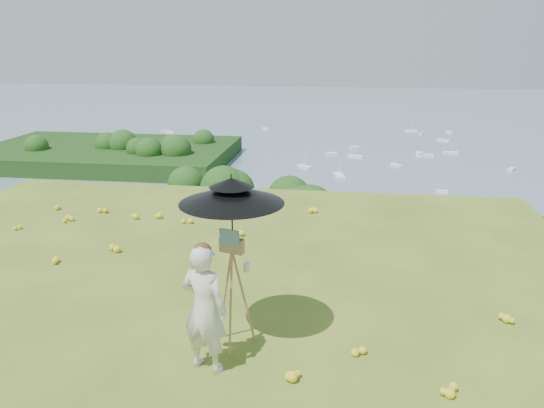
# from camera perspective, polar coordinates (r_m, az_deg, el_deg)

# --- Properties ---
(ground) EXTENTS (14.00, 14.00, 0.00)m
(ground) POSITION_cam_1_polar(r_m,az_deg,el_deg) (8.46, -9.24, -10.94)
(ground) COLOR #506D1F
(ground) RESTS_ON ground
(forest_slope) EXTENTS (140.00, 56.00, 22.00)m
(forest_slope) POSITION_cam_1_polar(r_m,az_deg,el_deg) (53.51, 4.04, -20.93)
(forest_slope) COLOR #14360E
(forest_slope) RESTS_ON bay_water
(shoreline_tier) EXTENTS (170.00, 28.00, 8.00)m
(shoreline_tier) POSITION_cam_1_polar(r_m,az_deg,el_deg) (91.34, 5.77, -8.91)
(shoreline_tier) COLOR #676252
(shoreline_tier) RESTS_ON bay_water
(bay_water) EXTENTS (700.00, 700.00, 0.00)m
(bay_water) POSITION_cam_1_polar(r_m,az_deg,el_deg) (250.01, 7.42, 8.25)
(bay_water) COLOR slate
(bay_water) RESTS_ON ground
(peninsula) EXTENTS (90.00, 60.00, 12.00)m
(peninsula) POSITION_cam_1_polar(r_m,az_deg,el_deg) (182.61, -17.33, 5.95)
(peninsula) COLOR #14360E
(peninsula) RESTS_ON bay_water
(slope_trees) EXTENTS (110.00, 50.00, 6.00)m
(slope_trees) POSITION_cam_1_polar(r_m,az_deg,el_deg) (46.23, 4.40, -7.12)
(slope_trees) COLOR #264A16
(slope_trees) RESTS_ON forest_slope
(harbor_town) EXTENTS (110.00, 22.00, 5.00)m
(harbor_town) POSITION_cam_1_polar(r_m,az_deg,el_deg) (88.69, 5.89, -5.13)
(harbor_town) COLOR beige
(harbor_town) RESTS_ON shoreline_tier
(moored_boats) EXTENTS (140.00, 140.00, 0.70)m
(moored_boats) POSITION_cam_1_polar(r_m,az_deg,el_deg) (172.89, 2.87, 4.54)
(moored_boats) COLOR white
(moored_boats) RESTS_ON bay_water
(wildflowers) EXTENTS (10.00, 10.50, 0.12)m
(wildflowers) POSITION_cam_1_polar(r_m,az_deg,el_deg) (8.64, -8.78, -9.82)
(wildflowers) COLOR yellow
(wildflowers) RESTS_ON ground
(painter) EXTENTS (0.70, 0.56, 1.67)m
(painter) POSITION_cam_1_polar(r_m,az_deg,el_deg) (6.61, -7.27, -11.09)
(painter) COLOR beige
(painter) RESTS_ON ground
(field_easel) EXTENTS (0.79, 0.79, 1.68)m
(field_easel) POSITION_cam_1_polar(r_m,az_deg,el_deg) (7.05, -4.24, -9.06)
(field_easel) COLOR #A26A44
(field_easel) RESTS_ON ground
(sun_umbrella) EXTENTS (1.52, 1.52, 1.00)m
(sun_umbrella) POSITION_cam_1_polar(r_m,az_deg,el_deg) (6.68, -4.33, -0.91)
(sun_umbrella) COLOR black
(sun_umbrella) RESTS_ON field_easel
(painter_cap) EXTENTS (0.26, 0.30, 0.10)m
(painter_cap) POSITION_cam_1_polar(r_m,az_deg,el_deg) (6.28, -7.54, -4.74)
(painter_cap) COLOR #D47674
(painter_cap) RESTS_ON painter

